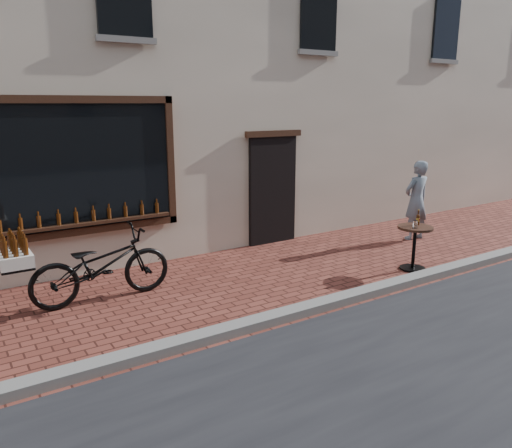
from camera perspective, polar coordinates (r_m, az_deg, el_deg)
ground at (r=6.84m, az=5.26°, el=-11.07°), size 90.00×90.00×0.00m
kerb at (r=6.96m, az=4.24°, el=-10.06°), size 90.00×0.25×0.12m
shop_building at (r=12.19m, az=-15.04°, el=23.37°), size 28.00×6.20×10.00m
cargo_bicycle at (r=7.66m, az=-17.56°, el=-4.50°), size 2.37×0.73×1.15m
bistro_table at (r=9.11m, az=17.68°, el=-1.62°), size 0.61×0.61×1.04m
pedestrian at (r=11.12m, az=17.85°, el=2.59°), size 0.63×0.43×1.69m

